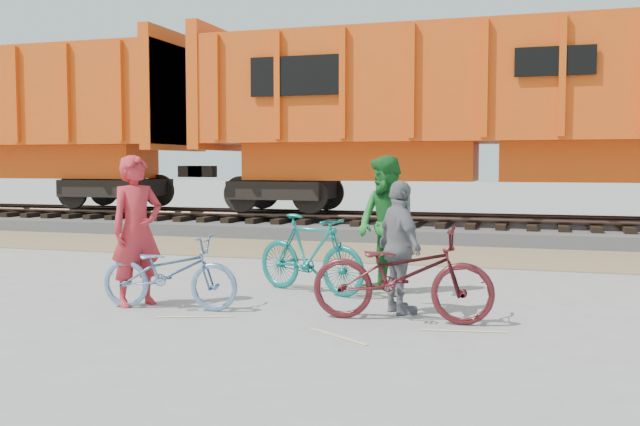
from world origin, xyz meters
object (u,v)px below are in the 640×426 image
Objects in this scene: bicycle_teal at (310,254)px; bicycle_maroon at (402,274)px; person_solo at (137,231)px; hopper_car_center at (489,109)px; bicycle_blue at (170,272)px; person_man at (386,225)px; person_woman at (400,247)px.

bicycle_maroon is at bearing -111.85° from bicycle_teal.
bicycle_maroon is 1.09× the size of person_solo.
bicycle_maroon is at bearing -91.81° from hopper_car_center.
bicycle_blue is 0.97× the size of bicycle_teal.
hopper_car_center is 8.19× the size of bicycle_blue.
hopper_car_center is 9.64m from bicycle_maroon.
hopper_car_center is 7.56× the size of person_solo.
hopper_car_center is 10.29m from bicycle_blue.
bicycle_teal is 1.09m from person_man.
person_man is (-0.51, 1.57, 0.40)m from bicycle_maroon.
hopper_car_center is 8.99× the size of person_woman.
person_man is (-0.80, -7.74, -2.08)m from hopper_car_center.
bicycle_blue is at bearing -70.52° from person_solo.
bicycle_teal is 2.32m from person_solo.
bicycle_teal is at bearing -102.77° from hopper_car_center.
bicycle_blue is at bearing 91.17° from bicycle_maroon.
hopper_car_center is at bearing 7.70° from bicycle_teal.
bicycle_teal is (-1.80, -7.94, -2.47)m from hopper_car_center.
person_solo is at bearing 149.28° from bicycle_teal.
person_solo is at bearing 73.22° from bicycle_blue.
bicycle_maroon is (2.79, 0.16, 0.08)m from bicycle_blue.
person_solo is 3.23m from person_man.
hopper_car_center is 9.20m from person_woman.
bicycle_maroon is at bearing -58.11° from person_solo.
person_solo reaches higher than person_woman.
hopper_car_center is 7.90× the size of bicycle_teal.
hopper_car_center reaches higher than person_solo.
person_solo is at bearing 60.82° from person_woman.
bicycle_teal is at bearing 17.92° from person_woman.
person_woman is (-0.10, 0.40, 0.25)m from bicycle_maroon.
person_woman is at bearing -104.16° from bicycle_teal.
bicycle_teal is 0.95× the size of person_man.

